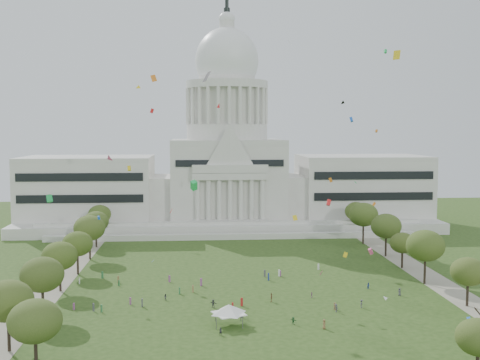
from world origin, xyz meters
The scene contains 33 objects.
ground centered at (0.00, 0.00, 0.00)m, with size 400.00×400.00×0.00m, color #2A4616.
capitol centered at (0.00, 113.59, 22.30)m, with size 160.00×64.50×91.30m.
path_left centered at (-48.00, 30.00, 0.02)m, with size 8.00×160.00×0.04m, color gray.
path_right centered at (48.00, 30.00, 0.02)m, with size 8.00×160.00×0.04m, color gray.
row_tree_l_0 centered at (-45.26, -21.68, 8.95)m, with size 8.85×8.85×12.59m.
row_tree_l_1 centered at (-44.07, -2.96, 8.95)m, with size 8.86×8.86×12.59m.
row_tree_r_1 centered at (46.22, -1.75, 7.66)m, with size 7.58×7.58×10.78m.
row_tree_l_2 centered at (-45.04, 17.30, 8.51)m, with size 8.42×8.42×11.97m.
row_tree_r_2 centered at (44.17, 17.44, 9.66)m, with size 9.55×9.55×13.58m.
row_tree_l_3 centered at (-44.09, 33.92, 8.21)m, with size 8.12×8.12×11.55m.
row_tree_r_3 centered at (44.40, 34.48, 7.08)m, with size 7.01×7.01×9.98m.
row_tree_l_4 centered at (-44.08, 52.42, 9.39)m, with size 9.29×9.29×13.21m.
row_tree_r_4 centered at (44.76, 50.04, 9.29)m, with size 9.19×9.19×13.06m.
row_tree_l_5 centered at (-45.22, 71.01, 8.42)m, with size 8.33×8.33×11.85m.
row_tree_r_5 centered at (43.49, 70.19, 9.93)m, with size 9.82×9.82×13.96m.
row_tree_l_6 centered at (-46.87, 89.14, 8.27)m, with size 8.19×8.19×11.64m.
row_tree_r_6 centered at (45.96, 88.13, 8.51)m, with size 8.42×8.42×11.97m.
near_tree_0 centered at (-38.00, -32.00, 8.56)m, with size 8.47×8.47×12.04m.
near_tree_1 centered at (30.00, -40.00, 7.00)m, with size 6.93×6.93×9.86m.
event_tent centered at (-6.38, -10.58, 3.31)m, with size 9.95×9.95×4.27m.
person_0 centered at (34.36, 7.55, 0.88)m, with size 0.86×0.56×1.75m, color #4C4C51.
person_2 centered at (28.83, 13.70, 0.79)m, with size 0.76×0.47×1.57m, color navy.
person_3 centered at (16.72, -3.72, 0.87)m, with size 1.13×0.58×1.75m, color #4C4C51.
person_4 centered at (4.03, 4.74, 0.99)m, with size 1.16×0.64×1.99m, color olive.
person_5 centered at (-9.08, 1.38, 0.90)m, with size 1.68×0.66×1.81m, color #4C4C51.
person_6 centered at (11.89, -14.20, 0.96)m, with size 0.94×0.61×1.93m, color olive.
person_7 centered at (-8.27, -16.26, 0.77)m, with size 0.56×0.41×1.53m, color #26262B.
person_8 centered at (-19.69, 7.85, 0.73)m, with size 0.70×0.44×1.45m, color #4C4C51.
person_9 centered at (22.94, -1.15, 0.89)m, with size 1.15×0.59×1.78m, color #4C4C51.
person_10 centered at (13.68, 7.30, 0.68)m, with size 0.80×0.44×1.37m, color #994C8C.
person_11 centered at (6.39, -10.97, 0.74)m, with size 1.37×0.54×1.47m, color #33723F.
distant_crowd centered at (-12.85, 14.52, 0.86)m, with size 63.06×41.02×1.89m.
kite_swarm centered at (2.49, 6.04, 26.23)m, with size 93.80×104.00×55.54m.
Camera 1 is at (-12.81, -125.97, 38.55)m, focal length 45.00 mm.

